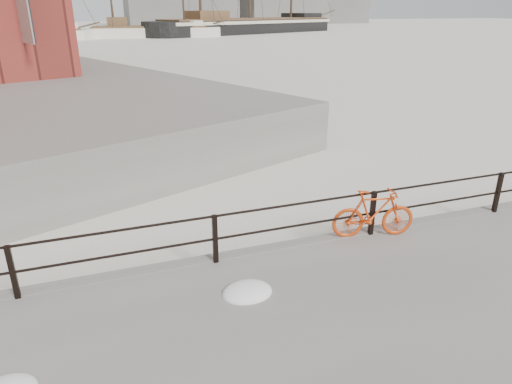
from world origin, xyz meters
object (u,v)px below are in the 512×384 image
object	(u,v)px
schooner_mid	(151,37)
schooner_left	(17,42)
barque_black	(250,33)
bicycle	(374,214)

from	to	relation	value
schooner_mid	schooner_left	distance (m)	22.32
barque_black	schooner_mid	bearing A→B (deg)	175.60
bicycle	schooner_mid	distance (m)	82.46
bicycle	schooner_left	xyz separation A→B (m)	(-15.38, 77.11, -0.89)
barque_black	schooner_left	distance (m)	45.72
schooner_mid	barque_black	bearing A→B (deg)	27.54
bicycle	schooner_left	bearing A→B (deg)	114.16
schooner_mid	bicycle	bearing A→B (deg)	-86.64
barque_black	bicycle	bearing A→B (deg)	-131.67
barque_black	schooner_mid	world-z (taller)	barque_black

